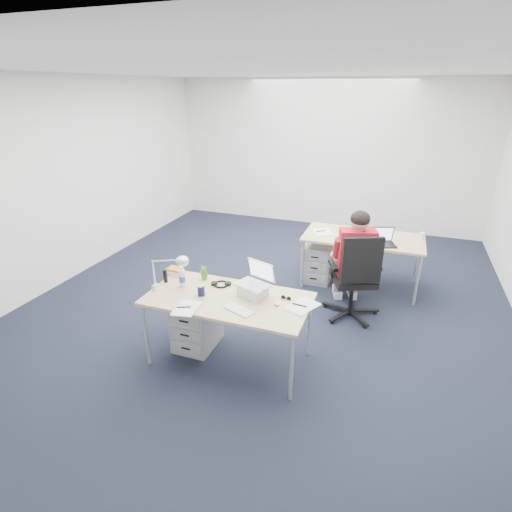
% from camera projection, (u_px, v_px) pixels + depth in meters
% --- Properties ---
extents(floor, '(7.00, 7.00, 0.00)m').
position_uv_depth(floor, '(268.00, 303.00, 5.26)').
color(floor, black).
rests_on(floor, ground).
extents(room, '(6.02, 7.02, 2.80)m').
position_uv_depth(room, '(270.00, 173.00, 4.59)').
color(room, silver).
rests_on(room, ground).
extents(desk_near, '(1.60, 0.80, 0.73)m').
position_uv_depth(desk_near, '(228.00, 302.00, 3.91)').
color(desk_near, tan).
rests_on(desk_near, ground).
extents(desk_far, '(1.60, 0.80, 0.73)m').
position_uv_depth(desk_far, '(363.00, 240.00, 5.49)').
color(desk_far, tan).
rests_on(desk_far, ground).
extents(office_chair, '(0.92, 0.92, 1.11)m').
position_uv_depth(office_chair, '(353.00, 293.00, 4.84)').
color(office_chair, black).
rests_on(office_chair, ground).
extents(seated_person, '(0.55, 0.79, 1.33)m').
position_uv_depth(seated_person, '(353.00, 261.00, 4.87)').
color(seated_person, '#A4171F').
rests_on(seated_person, ground).
extents(drawer_pedestal_near, '(0.40, 0.50, 0.55)m').
position_uv_depth(drawer_pedestal_near, '(197.00, 323.00, 4.31)').
color(drawer_pedestal_near, '#A2A4A7').
rests_on(drawer_pedestal_near, ground).
extents(drawer_pedestal_far, '(0.40, 0.50, 0.55)m').
position_uv_depth(drawer_pedestal_far, '(318.00, 262.00, 5.82)').
color(drawer_pedestal_far, '#A2A4A7').
rests_on(drawer_pedestal_far, ground).
extents(silver_laptop, '(0.38, 0.34, 0.33)m').
position_uv_depth(silver_laptop, '(253.00, 281.00, 3.86)').
color(silver_laptop, silver).
rests_on(silver_laptop, desk_near).
extents(wireless_keyboard, '(0.32, 0.22, 0.01)m').
position_uv_depth(wireless_keyboard, '(239.00, 310.00, 3.67)').
color(wireless_keyboard, white).
rests_on(wireless_keyboard, desk_near).
extents(computer_mouse, '(0.08, 0.10, 0.03)m').
position_uv_depth(computer_mouse, '(277.00, 303.00, 3.76)').
color(computer_mouse, white).
rests_on(computer_mouse, desk_near).
extents(headphones, '(0.25, 0.22, 0.03)m').
position_uv_depth(headphones, '(221.00, 284.00, 4.13)').
color(headphones, black).
rests_on(headphones, desk_near).
extents(can_koozie, '(0.07, 0.07, 0.12)m').
position_uv_depth(can_koozie, '(201.00, 290.00, 3.91)').
color(can_koozie, '#161544').
rests_on(can_koozie, desk_near).
extents(water_bottle, '(0.07, 0.07, 0.21)m').
position_uv_depth(water_bottle, '(182.00, 277.00, 4.08)').
color(water_bottle, silver).
rests_on(water_bottle, desk_near).
extents(bear_figurine, '(0.10, 0.09, 0.16)m').
position_uv_depth(bear_figurine, '(204.00, 273.00, 4.23)').
color(bear_figurine, '#2B711E').
rests_on(bear_figurine, desk_near).
extents(book_stack, '(0.20, 0.17, 0.08)m').
position_uv_depth(book_stack, '(175.00, 271.00, 4.36)').
color(book_stack, silver).
rests_on(book_stack, desk_near).
extents(cordless_phone, '(0.04, 0.03, 0.14)m').
position_uv_depth(cordless_phone, '(165.00, 276.00, 4.17)').
color(cordless_phone, black).
rests_on(cordless_phone, desk_near).
extents(papers_left, '(0.23, 0.30, 0.01)m').
position_uv_depth(papers_left, '(186.00, 308.00, 3.70)').
color(papers_left, '#EED589').
rests_on(papers_left, desk_near).
extents(papers_right, '(0.32, 0.36, 0.01)m').
position_uv_depth(papers_right, '(301.00, 306.00, 3.73)').
color(papers_right, '#EED589').
rests_on(papers_right, desk_near).
extents(sunglasses, '(0.11, 0.06, 0.02)m').
position_uv_depth(sunglasses, '(286.00, 298.00, 3.86)').
color(sunglasses, black).
rests_on(sunglasses, desk_near).
extents(desk_lamp, '(0.41, 0.28, 0.43)m').
position_uv_depth(desk_lamp, '(165.00, 272.00, 3.93)').
color(desk_lamp, silver).
rests_on(desk_lamp, desk_near).
extents(dark_laptop, '(0.41, 0.41, 0.24)m').
position_uv_depth(dark_laptop, '(383.00, 237.00, 5.12)').
color(dark_laptop, black).
rests_on(dark_laptop, desk_far).
extents(far_cup, '(0.08, 0.08, 0.09)m').
position_uv_depth(far_cup, '(422.00, 236.00, 5.37)').
color(far_cup, white).
rests_on(far_cup, desk_far).
extents(far_papers, '(0.34, 0.38, 0.01)m').
position_uv_depth(far_papers, '(322.00, 232.00, 5.63)').
color(far_papers, white).
rests_on(far_papers, desk_far).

